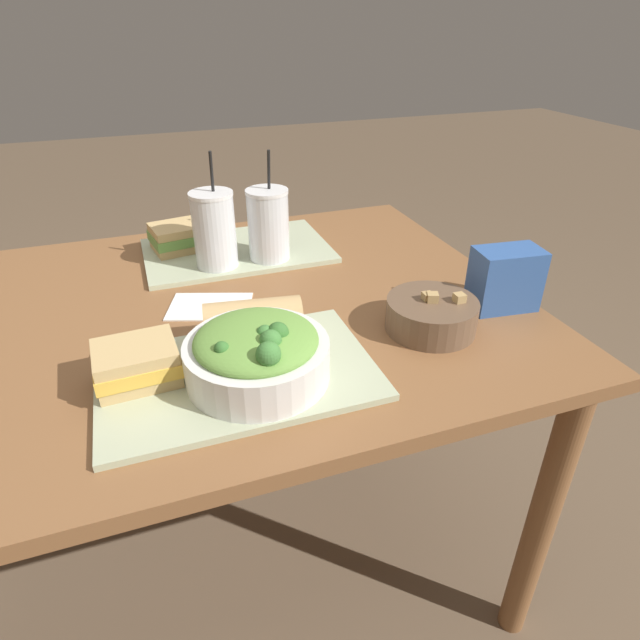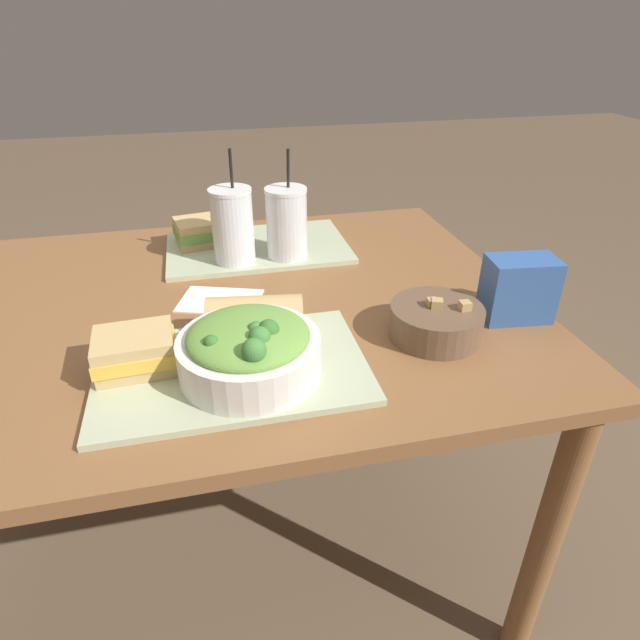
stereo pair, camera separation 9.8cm
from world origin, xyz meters
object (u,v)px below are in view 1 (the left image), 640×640
(soup_bowl, at_px, (432,314))
(sandwich_far, at_px, (178,237))
(salad_bowl, at_px, (257,353))
(drink_cup_dark, at_px, (215,232))
(sandwich_near, at_px, (137,363))
(chip_bag, at_px, (505,279))
(drink_cup_red, at_px, (268,227))
(baguette_near, at_px, (255,318))
(napkin_folded, at_px, (210,306))

(soup_bowl, relative_size, sandwich_far, 1.20)
(salad_bowl, height_order, sandwich_far, salad_bowl)
(salad_bowl, xyz_separation_m, soup_bowl, (0.36, 0.06, -0.03))
(soup_bowl, bearing_deg, drink_cup_dark, 129.49)
(sandwich_near, distance_m, chip_bag, 0.73)
(salad_bowl, bearing_deg, chip_bag, 9.28)
(drink_cup_red, xyz_separation_m, chip_bag, (0.39, -0.38, -0.03))
(sandwich_far, relative_size, drink_cup_red, 0.56)
(soup_bowl, xyz_separation_m, chip_bag, (0.18, 0.03, 0.03))
(sandwich_near, xyz_separation_m, chip_bag, (0.73, 0.03, 0.02))
(salad_bowl, relative_size, drink_cup_red, 0.91)
(sandwich_far, distance_m, drink_cup_red, 0.24)
(soup_bowl, distance_m, baguette_near, 0.34)
(sandwich_near, bearing_deg, drink_cup_dark, 60.42)
(baguette_near, bearing_deg, drink_cup_red, -10.99)
(soup_bowl, height_order, sandwich_far, soup_bowl)
(baguette_near, relative_size, sandwich_far, 1.28)
(baguette_near, distance_m, sandwich_far, 0.47)
(chip_bag, relative_size, napkin_folded, 0.72)
(drink_cup_dark, bearing_deg, drink_cup_red, 0.00)
(drink_cup_dark, bearing_deg, sandwich_near, -116.41)
(soup_bowl, xyz_separation_m, napkin_folded, (-0.39, 0.23, -0.03))
(drink_cup_red, distance_m, napkin_folded, 0.27)
(baguette_near, relative_size, napkin_folded, 0.95)
(baguette_near, bearing_deg, salad_bowl, 176.93)
(salad_bowl, bearing_deg, soup_bowl, 9.27)
(baguette_near, bearing_deg, sandwich_far, 18.54)
(baguette_near, xyz_separation_m, napkin_folded, (-0.06, 0.16, -0.05))
(chip_bag, bearing_deg, baguette_near, -178.56)
(chip_bag, xyz_separation_m, napkin_folded, (-0.57, 0.20, -0.06))
(baguette_near, xyz_separation_m, drink_cup_red, (0.12, 0.34, 0.04))
(drink_cup_dark, height_order, napkin_folded, drink_cup_dark)
(napkin_folded, bearing_deg, baguette_near, -68.90)
(soup_bowl, height_order, drink_cup_dark, drink_cup_dark)
(soup_bowl, bearing_deg, drink_cup_red, 117.14)
(baguette_near, distance_m, drink_cup_red, 0.36)
(sandwich_near, bearing_deg, chip_bag, -1.00)
(sandwich_far, relative_size, chip_bag, 1.03)
(sandwich_near, distance_m, napkin_folded, 0.28)
(soup_bowl, relative_size, chip_bag, 1.24)
(sandwich_far, xyz_separation_m, chip_bag, (0.60, -0.51, 0.02))
(soup_bowl, relative_size, napkin_folded, 0.89)
(chip_bag, bearing_deg, drink_cup_dark, 150.36)
(baguette_near, xyz_separation_m, drink_cup_dark, (-0.01, 0.34, 0.05))
(chip_bag, bearing_deg, sandwich_near, -171.37)
(baguette_near, relative_size, chip_bag, 1.32)
(soup_bowl, distance_m, napkin_folded, 0.45)
(salad_bowl, distance_m, chip_bag, 0.55)
(soup_bowl, distance_m, drink_cup_red, 0.47)
(drink_cup_red, bearing_deg, napkin_folded, -134.84)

